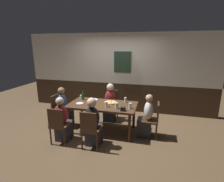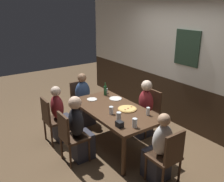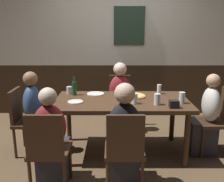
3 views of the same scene
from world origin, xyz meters
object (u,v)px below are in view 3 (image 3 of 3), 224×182
Objects in this scene: chair_mid_near at (125,148)px; chair_head_east at (219,118)px; pint_glass_pale at (135,99)px; chair_head_west at (25,117)px; plate_white_large at (96,94)px; chair_mid_far at (120,99)px; person_mid_near at (125,142)px; beer_bottle_green at (75,88)px; dining_table at (122,106)px; highball_clear at (160,90)px; chair_left_near at (49,148)px; tumbler_water at (70,90)px; person_head_east at (206,121)px; condiment_caddy at (175,104)px; beer_glass_half at (158,100)px; plate_white_small at (76,102)px; person_left_near at (53,144)px; pint_glass_amber at (183,99)px; person_head_west at (38,120)px; person_mid_far at (121,103)px; pizza at (134,96)px.

chair_head_east is at bearing 34.11° from chair_mid_near.
chair_mid_near is 6.79× the size of pint_glass_pale.
chair_head_west reaches higher than plate_white_large.
chair_mid_near is (-0.00, -1.74, 0.00)m from chair_mid_far.
person_mid_near reaches higher than chair_head_east.
chair_head_west is 3.40× the size of beer_bottle_green.
dining_table is 1.97× the size of chair_mid_far.
dining_table is 0.63m from highball_clear.
chair_left_near is 1.00× the size of chair_mid_near.
chair_mid_far is at bearing 37.59° from tumbler_water.
chair_mid_near is 1.42m from person_head_east.
person_head_east is 4.52× the size of plate_white_large.
condiment_caddy is (0.60, 0.38, 0.30)m from person_mid_near.
chair_head_east is at bearing 25.87° from condiment_caddy.
beer_glass_half is (0.42, -1.08, 0.30)m from chair_mid_far.
person_mid_near is 0.88m from plate_white_small.
person_left_near is 0.96× the size of person_mid_near.
person_left_near is (-1.88, -0.70, 0.00)m from person_head_east.
beer_glass_half reaches higher than dining_table.
chair_mid_far reaches higher than plate_white_small.
plate_white_large is at bearing 158.23° from pint_glass_amber.
person_head_west is 0.86m from plate_white_large.
person_head_east reaches higher than tumbler_water.
chair_left_near is at bearing -167.97° from person_mid_near.
condiment_caddy is (0.60, -1.20, 0.29)m from chair_mid_far.
chair_head_west is 1.01m from chair_left_near.
chair_head_east is 2.16m from person_left_near.
person_left_near reaches higher than tumbler_water.
person_mid_far reaches higher than chair_mid_near.
chair_mid_near is 1.41m from tumbler_water.
pint_glass_pale is 1.18× the size of condiment_caddy.
person_left_near is 8.37× the size of pint_glass_pale.
condiment_caddy is (0.45, -0.16, -0.02)m from pint_glass_pale.
beer_bottle_green is at bearing -39.09° from tumbler_water.
beer_bottle_green reaches higher than beer_glass_half.
chair_head_east is 1.46m from person_mid_near.
dining_table is at bearing 180.00° from chair_head_east.
highball_clear is at bearing 95.69° from condiment_caddy.
pint_glass_amber is at bearing 36.86° from person_mid_near.
person_head_east is at bearing 24.80° from chair_left_near.
highball_clear is at bearing -46.58° from chair_mid_far.
tumbler_water is at bearing 170.72° from pizza.
chair_mid_near is 1.57m from person_mid_far.
person_mid_near is 10.28× the size of condiment_caddy.
dining_table is 15.75× the size of condiment_caddy.
person_head_east is at bearing 3.59° from plate_white_small.
person_mid_near is 3.46× the size of pizza.
chair_mid_far is 6.79× the size of pint_glass_pale.
chair_left_near is 1.75m from person_mid_far.
person_mid_near reaches higher than chair_mid_near.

